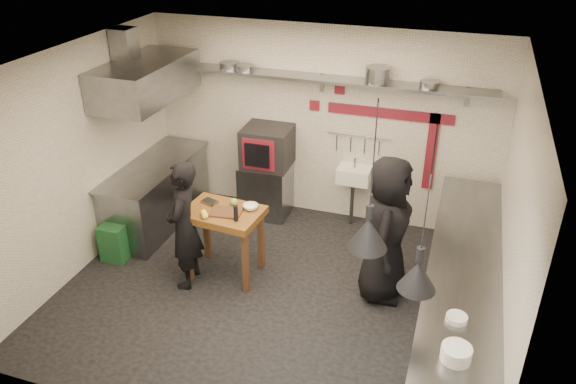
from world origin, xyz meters
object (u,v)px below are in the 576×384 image
(combi_oven, at_px, (268,146))
(prep_table, at_px, (225,243))
(chef_right, at_px, (387,230))
(chef_left, at_px, (184,226))
(oven_stand, at_px, (266,189))
(green_bin, at_px, (116,241))

(combi_oven, xyz_separation_m, prep_table, (0.02, -1.62, -0.63))
(chef_right, bearing_deg, chef_left, 102.23)
(oven_stand, bearing_deg, combi_oven, -12.34)
(prep_table, xyz_separation_m, chef_right, (1.94, 0.21, 0.44))
(chef_left, bearing_deg, prep_table, 119.57)
(oven_stand, bearing_deg, prep_table, -89.36)
(combi_oven, relative_size, prep_table, 0.73)
(oven_stand, height_order, combi_oven, combi_oven)
(chef_left, xyz_separation_m, chef_right, (2.31, 0.52, 0.08))
(green_bin, height_order, prep_table, prep_table)
(green_bin, bearing_deg, chef_right, 5.61)
(prep_table, bearing_deg, chef_left, -135.45)
(green_bin, distance_m, prep_table, 1.54)
(oven_stand, relative_size, chef_right, 0.45)
(prep_table, height_order, chef_left, chef_left)
(combi_oven, height_order, green_bin, combi_oven)
(chef_left, bearing_deg, oven_stand, 160.66)
(chef_left, bearing_deg, combi_oven, 159.53)
(prep_table, relative_size, chef_right, 0.51)
(chef_left, distance_m, chef_right, 2.37)
(green_bin, height_order, chef_left, chef_left)
(combi_oven, relative_size, chef_right, 0.37)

